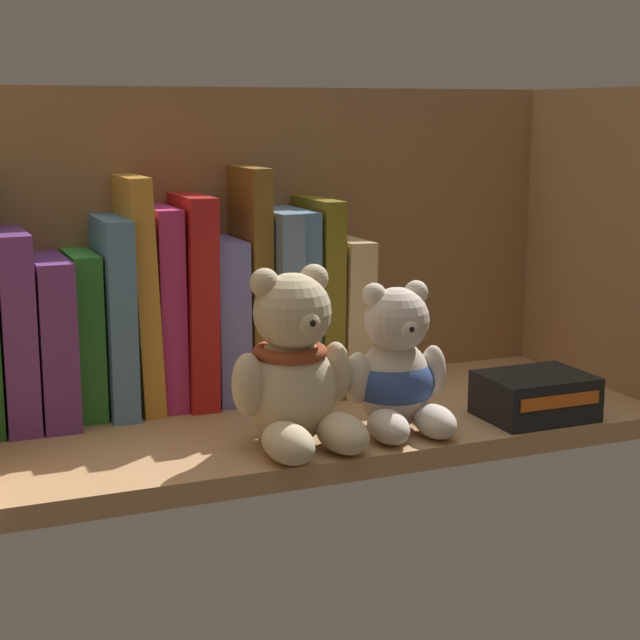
{
  "coord_description": "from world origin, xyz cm",
  "views": [
    {
      "loc": [
        -37.09,
        -89.61,
        31.16
      ],
      "look_at": [
        0.45,
        0.0,
        11.46
      ],
      "focal_mm": 58.05,
      "sensor_mm": 36.0,
      "label": 1
    }
  ],
  "objects_px": {
    "book_9": "(247,282)",
    "teddy_bear_larger": "(294,371)",
    "book_12": "(311,293)",
    "small_product_box": "(535,396)",
    "book_8": "(221,318)",
    "book_5": "(136,292)",
    "book_6": "(161,306)",
    "book_3": "(82,332)",
    "teddy_bear_smaller": "(396,373)",
    "book_10": "(269,301)",
    "book_7": "(190,299)",
    "book_1": "(11,325)",
    "book_11": "(290,300)",
    "book_4": "(111,314)",
    "book_13": "(336,311)",
    "book_2": "(48,336)"
  },
  "relations": [
    {
      "from": "book_5",
      "to": "book_7",
      "type": "bearing_deg",
      "value": 0.0
    },
    {
      "from": "book_10",
      "to": "book_1",
      "type": "bearing_deg",
      "value": 180.0
    },
    {
      "from": "book_9",
      "to": "book_4",
      "type": "bearing_deg",
      "value": 180.0
    },
    {
      "from": "book_10",
      "to": "book_11",
      "type": "height_order",
      "value": "same"
    },
    {
      "from": "book_7",
      "to": "book_13",
      "type": "distance_m",
      "value": 0.16
    },
    {
      "from": "book_10",
      "to": "book_11",
      "type": "xyz_separation_m",
      "value": [
        0.02,
        0.0,
        -0.0
      ]
    },
    {
      "from": "book_6",
      "to": "book_11",
      "type": "relative_size",
      "value": 1.03
    },
    {
      "from": "book_7",
      "to": "book_12",
      "type": "bearing_deg",
      "value": 0.0
    },
    {
      "from": "book_6",
      "to": "book_8",
      "type": "distance_m",
      "value": 0.06
    },
    {
      "from": "book_2",
      "to": "book_7",
      "type": "xyz_separation_m",
      "value": [
        0.14,
        0.0,
        0.03
      ]
    },
    {
      "from": "book_3",
      "to": "small_product_box",
      "type": "xyz_separation_m",
      "value": [
        0.4,
        -0.19,
        -0.06
      ]
    },
    {
      "from": "book_1",
      "to": "book_2",
      "type": "xyz_separation_m",
      "value": [
        0.03,
        0.0,
        -0.01
      ]
    },
    {
      "from": "book_2",
      "to": "book_7",
      "type": "relative_size",
      "value": 0.75
    },
    {
      "from": "book_5",
      "to": "book_12",
      "type": "bearing_deg",
      "value": 0.0
    },
    {
      "from": "book_7",
      "to": "book_6",
      "type": "bearing_deg",
      "value": 180.0
    },
    {
      "from": "book_6",
      "to": "book_7",
      "type": "bearing_deg",
      "value": 0.0
    },
    {
      "from": "small_product_box",
      "to": "book_13",
      "type": "bearing_deg",
      "value": 123.66
    },
    {
      "from": "book_4",
      "to": "book_6",
      "type": "height_order",
      "value": "book_6"
    },
    {
      "from": "book_13",
      "to": "book_4",
      "type": "bearing_deg",
      "value": 180.0
    },
    {
      "from": "book_11",
      "to": "small_product_box",
      "type": "height_order",
      "value": "book_11"
    },
    {
      "from": "book_8",
      "to": "book_12",
      "type": "relative_size",
      "value": 0.81
    },
    {
      "from": "book_11",
      "to": "book_1",
      "type": "bearing_deg",
      "value": 180.0
    },
    {
      "from": "book_1",
      "to": "book_5",
      "type": "height_order",
      "value": "book_5"
    },
    {
      "from": "book_8",
      "to": "small_product_box",
      "type": "relative_size",
      "value": 1.63
    },
    {
      "from": "book_3",
      "to": "book_8",
      "type": "height_order",
      "value": "book_8"
    },
    {
      "from": "book_9",
      "to": "teddy_bear_smaller",
      "type": "relative_size",
      "value": 1.71
    },
    {
      "from": "book_8",
      "to": "teddy_bear_smaller",
      "type": "height_order",
      "value": "book_8"
    },
    {
      "from": "book_1",
      "to": "small_product_box",
      "type": "distance_m",
      "value": 0.51
    },
    {
      "from": "book_10",
      "to": "teddy_bear_smaller",
      "type": "height_order",
      "value": "book_10"
    },
    {
      "from": "book_1",
      "to": "book_5",
      "type": "xyz_separation_m",
      "value": [
        0.12,
        0.0,
        0.02
      ]
    },
    {
      "from": "teddy_bear_larger",
      "to": "book_3",
      "type": "bearing_deg",
      "value": 130.08
    },
    {
      "from": "book_10",
      "to": "teddy_bear_smaller",
      "type": "distance_m",
      "value": 0.19
    },
    {
      "from": "book_9",
      "to": "book_13",
      "type": "distance_m",
      "value": 0.11
    },
    {
      "from": "teddy_bear_smaller",
      "to": "small_product_box",
      "type": "bearing_deg",
      "value": -7.2
    },
    {
      "from": "book_12",
      "to": "teddy_bear_smaller",
      "type": "height_order",
      "value": "book_12"
    },
    {
      "from": "book_4",
      "to": "book_12",
      "type": "height_order",
      "value": "book_12"
    },
    {
      "from": "book_5",
      "to": "book_9",
      "type": "xyz_separation_m",
      "value": [
        0.12,
        0.0,
        0.0
      ]
    },
    {
      "from": "book_10",
      "to": "book_8",
      "type": "bearing_deg",
      "value": 180.0
    },
    {
      "from": "book_1",
      "to": "book_6",
      "type": "bearing_deg",
      "value": 0.0
    },
    {
      "from": "book_3",
      "to": "small_product_box",
      "type": "distance_m",
      "value": 0.44
    },
    {
      "from": "book_6",
      "to": "book_8",
      "type": "bearing_deg",
      "value": 0.0
    },
    {
      "from": "book_3",
      "to": "book_10",
      "type": "bearing_deg",
      "value": 0.0
    },
    {
      "from": "book_4",
      "to": "book_7",
      "type": "height_order",
      "value": "book_7"
    },
    {
      "from": "book_12",
      "to": "small_product_box",
      "type": "distance_m",
      "value": 0.26
    },
    {
      "from": "book_9",
      "to": "book_10",
      "type": "xyz_separation_m",
      "value": [
        0.02,
        0.0,
        -0.02
      ]
    },
    {
      "from": "book_3",
      "to": "book_12",
      "type": "xyz_separation_m",
      "value": [
        0.24,
        0.0,
        0.02
      ]
    },
    {
      "from": "book_9",
      "to": "teddy_bear_larger",
      "type": "distance_m",
      "value": 0.19
    },
    {
      "from": "book_7",
      "to": "book_9",
      "type": "bearing_deg",
      "value": 0.0
    },
    {
      "from": "book_5",
      "to": "book_9",
      "type": "bearing_deg",
      "value": 0.0
    },
    {
      "from": "book_4",
      "to": "book_6",
      "type": "bearing_deg",
      "value": 0.0
    }
  ]
}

